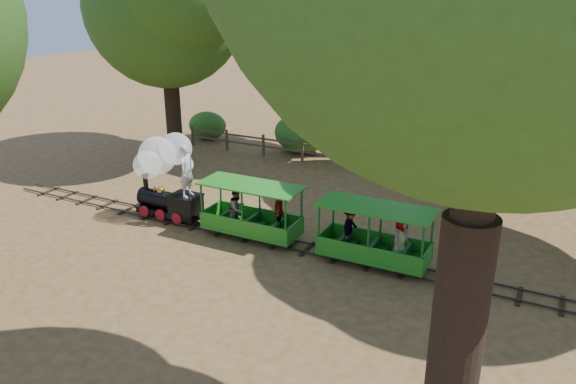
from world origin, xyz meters
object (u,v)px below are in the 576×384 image
at_px(locomotive, 164,169).
at_px(carriage_rear, 373,238).
at_px(carriage_front, 253,215).
at_px(fence, 366,158).

height_order(locomotive, carriage_rear, locomotive).
bearing_deg(carriage_front, locomotive, 178.68).
height_order(carriage_rear, fence, carriage_rear).
bearing_deg(locomotive, carriage_front, -1.32).
bearing_deg(fence, carriage_rear, -69.25).
height_order(locomotive, fence, locomotive).
relative_size(locomotive, fence, 0.17).
height_order(locomotive, carriage_front, locomotive).
distance_m(carriage_front, carriage_rear, 3.88).
bearing_deg(carriage_front, fence, 83.87).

